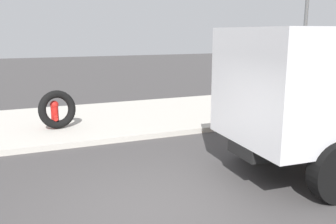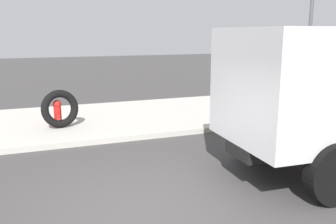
{
  "view_description": "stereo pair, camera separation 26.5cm",
  "coord_description": "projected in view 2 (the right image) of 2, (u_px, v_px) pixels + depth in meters",
  "views": [
    {
      "loc": [
        -1.75,
        -5.24,
        2.91
      ],
      "look_at": [
        1.62,
        2.87,
        1.0
      ],
      "focal_mm": 39.31,
      "sensor_mm": 36.0,
      "label": 1
    },
    {
      "loc": [
        -1.51,
        -5.34,
        2.91
      ],
      "look_at": [
        1.62,
        2.87,
        1.0
      ],
      "focal_mm": 39.31,
      "sensor_mm": 36.0,
      "label": 2
    }
  ],
  "objects": [
    {
      "name": "street_light_pole",
      "position": [
        309.0,
        39.0,
        12.25
      ],
      "size": [
        0.12,
        0.12,
        5.07
      ],
      "primitive_type": "cylinder",
      "color": "#595B5E",
      "rests_on": "sidewalk_curb"
    },
    {
      "name": "sidewalk_curb",
      "position": [
        82.0,
        121.0,
        11.94
      ],
      "size": [
        36.0,
        5.0,
        0.15
      ],
      "primitive_type": "cube",
      "color": "#BCB7AD",
      "rests_on": "ground"
    },
    {
      "name": "fire_hydrant",
      "position": [
        58.0,
        113.0,
        10.86
      ],
      "size": [
        0.25,
        0.56,
        0.81
      ],
      "color": "red",
      "rests_on": "sidewalk_curb"
    },
    {
      "name": "loose_tire",
      "position": [
        60.0,
        109.0,
        10.75
      ],
      "size": [
        1.17,
        0.64,
        1.13
      ],
      "primitive_type": "torus",
      "rotation": [
        1.45,
        0.0,
        0.26
      ],
      "color": "black",
      "rests_on": "sidewalk_curb"
    },
    {
      "name": "ground_plane",
      "position": [
        138.0,
        214.0,
        6.02
      ],
      "size": [
        80.0,
        80.0,
        0.0
      ],
      "primitive_type": "plane",
      "color": "#423F3F"
    }
  ]
}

